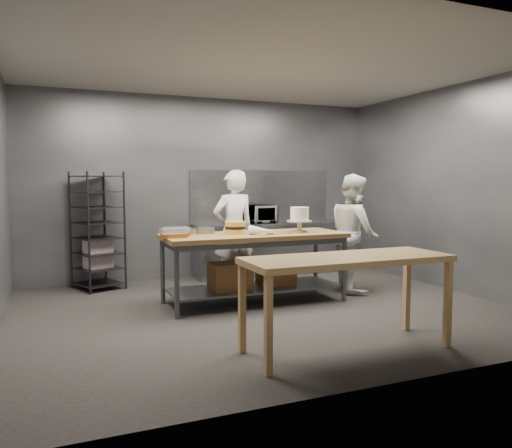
{
  "coord_description": "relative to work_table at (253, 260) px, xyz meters",
  "views": [
    {
      "loc": [
        -2.48,
        -5.62,
        1.6
      ],
      "look_at": [
        0.01,
        0.34,
        1.05
      ],
      "focal_mm": 35.0,
      "sensor_mm": 36.0,
      "label": 1
    }
  ],
  "objects": [
    {
      "name": "back_wall",
      "position": [
        0.02,
        2.11,
        0.93
      ],
      "size": [
        6.0,
        0.04,
        3.0
      ],
      "primitive_type": "cube",
      "color": "#4C4F54",
      "rests_on": "ground"
    },
    {
      "name": "layer_cake",
      "position": [
        -0.21,
        0.09,
        0.43
      ],
      "size": [
        0.27,
        0.27,
        0.16
      ],
      "color": "#E4C948",
      "rests_on": "work_table"
    },
    {
      "name": "microwave",
      "position": [
        0.85,
        1.79,
        0.48
      ],
      "size": [
        0.54,
        0.37,
        0.3
      ],
      "primitive_type": "imported",
      "color": "black",
      "rests_on": "back_counter"
    },
    {
      "name": "pastry_clamshells",
      "position": [
        -1.03,
        0.02,
        0.4
      ],
      "size": [
        0.38,
        0.37,
        0.11
      ],
      "color": "#A86A21",
      "rests_on": "work_table"
    },
    {
      "name": "near_counter",
      "position": [
        0.12,
        -2.06,
        0.24
      ],
      "size": [
        2.0,
        0.7,
        0.9
      ],
      "color": "olive",
      "rests_on": "ground"
    },
    {
      "name": "splashback_panel",
      "position": [
        1.02,
        2.09,
        0.78
      ],
      "size": [
        2.6,
        0.02,
        0.9
      ],
      "primitive_type": "cube",
      "color": "slate",
      "rests_on": "back_counter"
    },
    {
      "name": "work_table",
      "position": [
        0.0,
        0.0,
        0.0
      ],
      "size": [
        2.4,
        0.9,
        0.92
      ],
      "color": "brown",
      "rests_on": "ground"
    },
    {
      "name": "piping_bag",
      "position": [
        0.04,
        -0.24,
        0.41
      ],
      "size": [
        0.32,
        0.38,
        0.12
      ],
      "primitive_type": "cone",
      "rotation": [
        1.57,
        0.0,
        0.61
      ],
      "color": "white",
      "rests_on": "work_table"
    },
    {
      "name": "speed_rack",
      "position": [
        -1.8,
        1.71,
        0.28
      ],
      "size": [
        0.8,
        0.82,
        1.75
      ],
      "color": "black",
      "rests_on": "ground"
    },
    {
      "name": "chef_behind",
      "position": [
        0.03,
        0.83,
        0.31
      ],
      "size": [
        0.7,
        0.5,
        1.77
      ],
      "primitive_type": "imported",
      "rotation": [
        0.0,
        0.0,
        3.27
      ],
      "color": "white",
      "rests_on": "ground"
    },
    {
      "name": "frosted_cake_stand",
      "position": [
        0.67,
        -0.04,
        0.56
      ],
      "size": [
        0.34,
        0.34,
        0.34
      ],
      "color": "#C0B499",
      "rests_on": "work_table"
    },
    {
      "name": "ground",
      "position": [
        0.02,
        -0.39,
        -0.57
      ],
      "size": [
        6.0,
        6.0,
        0.0
      ],
      "primitive_type": "plane",
      "color": "black",
      "rests_on": "ground"
    },
    {
      "name": "offset_spatula",
      "position": [
        0.25,
        -0.19,
        0.35
      ],
      "size": [
        0.36,
        0.02,
        0.02
      ],
      "color": "slate",
      "rests_on": "work_table"
    },
    {
      "name": "cake_pans",
      "position": [
        -0.67,
        0.29,
        0.39
      ],
      "size": [
        0.47,
        0.3,
        0.07
      ],
      "color": "gray",
      "rests_on": "work_table"
    },
    {
      "name": "back_counter",
      "position": [
        1.02,
        1.79,
        -0.12
      ],
      "size": [
        2.6,
        0.6,
        0.9
      ],
      "color": "slate",
      "rests_on": "ground"
    },
    {
      "name": "chef_right",
      "position": [
        1.66,
        0.13,
        0.28
      ],
      "size": [
        0.85,
        0.98,
        1.71
      ],
      "primitive_type": "imported",
      "rotation": [
        0.0,
        0.0,
        1.3
      ],
      "color": "silver",
      "rests_on": "ground"
    }
  ]
}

